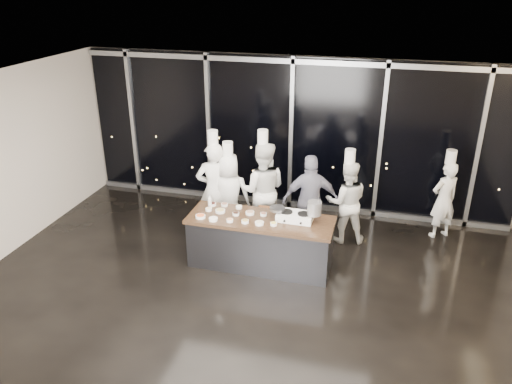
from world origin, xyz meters
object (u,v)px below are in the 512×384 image
guest (310,201)px  chef_side (444,199)px  chef_far_left (215,189)px  stove (295,216)px  demo_counter (260,242)px  frying_pan (277,209)px  chef_center (262,190)px  stock_pot (314,208)px  chef_left (229,194)px  chef_right (346,201)px

guest → chef_side: 2.56m
chef_far_left → guest: bearing=160.0°
chef_far_left → chef_side: 4.32m
stove → chef_far_left: chef_far_left is taller
demo_counter → frying_pan: bearing=25.2°
chef_center → guest: size_ratio=1.21×
stock_pot → guest: guest is taller
chef_left → chef_center: 0.64m
frying_pan → chef_side: size_ratio=0.26×
stove → chef_center: 1.27m
stove → chef_side: size_ratio=0.34×
chef_left → guest: size_ratio=1.08×
guest → stove: bearing=67.0°
stock_pot → chef_right: size_ratio=0.13×
chef_center → chef_side: size_ratio=1.21×
chef_far_left → stock_pot: bearing=135.1°
demo_counter → stock_pot: stock_pot is taller
chef_right → chef_side: bearing=-172.5°
demo_counter → chef_left: bearing=132.6°
frying_pan → stock_pot: (0.63, -0.01, 0.09)m
chef_center → chef_side: (3.31, 0.83, -0.16)m
stock_pot → chef_right: (0.43, 1.16, -0.35)m
chef_left → chef_side: bearing=179.8°
demo_counter → frying_pan: size_ratio=5.42×
chef_far_left → chef_side: chef_far_left is taller
frying_pan → chef_left: chef_left is taller
chef_side → guest: bearing=-12.9°
chef_far_left → chef_center: bearing=170.0°
stove → frying_pan: frying_pan is taller
chef_left → chef_center: bearing=178.9°
chef_center → chef_far_left: bearing=3.8°
stock_pot → guest: size_ratio=0.13×
chef_left → guest: bearing=167.9°
demo_counter → chef_right: size_ratio=1.35×
stove → guest: guest is taller
chef_left → chef_right: chef_left is taller
chef_far_left → chef_center: (0.87, 0.22, -0.00)m
chef_right → guest: bearing=11.2°
chef_center → stove: bearing=119.2°
guest → chef_right: (0.63, 0.28, -0.07)m
frying_pan → guest: size_ratio=0.26×
demo_counter → chef_center: bearing=102.8°
chef_far_left → chef_right: bearing=165.3°
chef_right → chef_side: chef_right is taller
frying_pan → guest: guest is taller
stove → chef_side: 3.09m
demo_counter → chef_side: (3.07, 1.91, 0.33)m
frying_pan → chef_center: (-0.50, 0.96, -0.12)m
chef_far_left → chef_side: size_ratio=1.20×
frying_pan → chef_far_left: chef_far_left is taller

